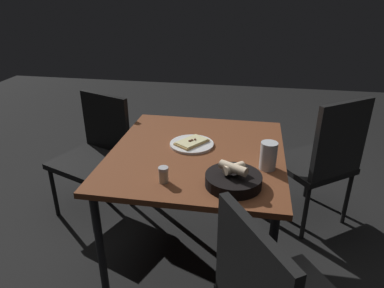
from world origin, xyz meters
TOP-DOWN VIEW (x-y plane):
  - ground at (0.00, 0.00)m, footprint 8.00×8.00m
  - dining_table at (0.00, 0.00)m, footprint 0.95×1.03m
  - pizza_plate at (0.04, -0.07)m, footprint 0.25×0.25m
  - bread_basket at (-0.22, 0.33)m, footprint 0.26×0.26m
  - beer_glass at (-0.38, 0.13)m, footprint 0.08×0.08m
  - pepper_shaker at (0.10, 0.35)m, footprint 0.05×0.05m
  - chair_near at (-0.77, -0.45)m, footprint 0.62×0.62m
  - chair_far at (0.80, -0.40)m, footprint 0.57×0.57m

SIDE VIEW (x-z plane):
  - ground at x=0.00m, z-range 0.00..0.00m
  - chair_far at x=0.80m, z-range 0.06..0.91m
  - chair_near at x=-0.77m, z-range 0.05..0.99m
  - dining_table at x=0.00m, z-range 0.30..1.02m
  - pizza_plate at x=0.04m, z-range 0.71..0.75m
  - bread_basket at x=-0.22m, z-range 0.70..0.81m
  - pepper_shaker at x=0.10m, z-range 0.72..0.79m
  - beer_glass at x=-0.38m, z-range 0.71..0.85m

